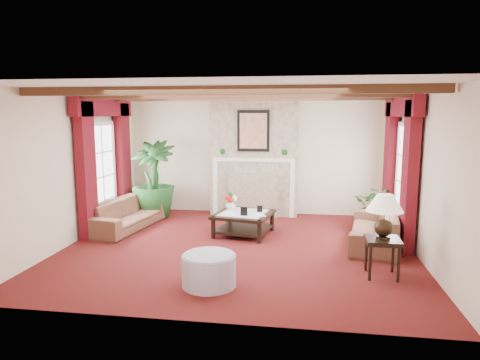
% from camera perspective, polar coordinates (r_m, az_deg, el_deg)
% --- Properties ---
extents(floor, '(6.00, 6.00, 0.00)m').
position_cam_1_polar(floor, '(7.61, -0.31, -8.98)').
color(floor, '#410E0B').
rests_on(floor, ground).
extents(ceiling, '(6.00, 6.00, 0.00)m').
position_cam_1_polar(ceiling, '(7.25, -0.33, 11.78)').
color(ceiling, white).
rests_on(ceiling, floor).
extents(back_wall, '(6.00, 0.02, 2.70)m').
position_cam_1_polar(back_wall, '(10.02, 2.05, 3.23)').
color(back_wall, beige).
rests_on(back_wall, ground).
extents(left_wall, '(0.02, 5.50, 2.70)m').
position_cam_1_polar(left_wall, '(8.31, -21.25, 1.47)').
color(left_wall, beige).
rests_on(left_wall, ground).
extents(right_wall, '(0.02, 5.50, 2.70)m').
position_cam_1_polar(right_wall, '(7.48, 23.05, 0.61)').
color(right_wall, beige).
rests_on(right_wall, ground).
extents(ceiling_beams, '(6.00, 3.00, 0.12)m').
position_cam_1_polar(ceiling_beams, '(7.25, -0.33, 11.30)').
color(ceiling_beams, '#3A2212').
rests_on(ceiling_beams, ceiling).
extents(fireplace, '(2.00, 0.52, 2.70)m').
position_cam_1_polar(fireplace, '(9.78, 1.96, 11.01)').
color(fireplace, tan).
rests_on(fireplace, ground).
extents(french_door_left, '(0.10, 1.10, 2.16)m').
position_cam_1_polar(french_door_left, '(9.12, -18.26, 7.15)').
color(french_door_left, white).
rests_on(french_door_left, ground).
extents(french_door_right, '(0.10, 1.10, 2.16)m').
position_cam_1_polar(french_door_right, '(8.38, 21.46, 6.88)').
color(french_door_right, white).
rests_on(french_door_right, ground).
extents(curtains_left, '(0.20, 2.40, 2.55)m').
position_cam_1_polar(curtains_left, '(9.07, -17.76, 9.83)').
color(curtains_left, '#490914').
rests_on(curtains_left, ground).
extents(curtains_right, '(0.20, 2.40, 2.55)m').
position_cam_1_polar(curtains_right, '(8.36, 20.88, 9.79)').
color(curtains_right, '#490914').
rests_on(curtains_right, ground).
extents(sofa_left, '(2.20, 1.20, 0.79)m').
position_cam_1_polar(sofa_left, '(9.04, -14.93, -3.81)').
color(sofa_left, '#340E16').
rests_on(sofa_left, ground).
extents(sofa_right, '(2.21, 1.24, 0.79)m').
position_cam_1_polar(sofa_right, '(8.07, 17.49, -5.44)').
color(sofa_right, '#340E16').
rests_on(sofa_right, ground).
extents(potted_palm, '(1.21, 1.87, 0.97)m').
position_cam_1_polar(potted_palm, '(9.86, -11.40, -2.11)').
color(potted_palm, black).
rests_on(potted_palm, ground).
extents(small_plant, '(1.13, 1.18, 0.66)m').
position_cam_1_polar(small_plant, '(9.33, 17.37, -3.92)').
color(small_plant, black).
rests_on(small_plant, ground).
extents(coffee_table, '(1.21, 1.21, 0.43)m').
position_cam_1_polar(coffee_table, '(8.35, 0.49, -5.84)').
color(coffee_table, black).
rests_on(coffee_table, ground).
extents(side_table, '(0.61, 0.61, 0.56)m').
position_cam_1_polar(side_table, '(6.57, 18.40, -9.76)').
color(side_table, black).
rests_on(side_table, ground).
extents(ottoman, '(0.74, 0.74, 0.43)m').
position_cam_1_polar(ottoman, '(5.96, -4.16, -11.93)').
color(ottoman, '#B2AAC1').
rests_on(ottoman, ground).
extents(table_lamp, '(0.52, 0.52, 0.66)m').
position_cam_1_polar(table_lamp, '(6.41, 18.67, -4.56)').
color(table_lamp, black).
rests_on(table_lamp, side_table).
extents(flower_vase, '(0.29, 0.29, 0.20)m').
position_cam_1_polar(flower_vase, '(8.55, -1.25, -3.35)').
color(flower_vase, silver).
rests_on(flower_vase, coffee_table).
extents(book, '(0.23, 0.17, 0.29)m').
position_cam_1_polar(book, '(8.01, 1.78, -3.86)').
color(book, black).
rests_on(book, coffee_table).
extents(photo_frame_a, '(0.13, 0.03, 0.17)m').
position_cam_1_polar(photo_frame_a, '(8.03, 0.53, -4.23)').
color(photo_frame_a, black).
rests_on(photo_frame_a, coffee_table).
extents(photo_frame_b, '(0.11, 0.06, 0.14)m').
position_cam_1_polar(photo_frame_b, '(8.33, 2.64, -3.89)').
color(photo_frame_b, black).
rests_on(photo_frame_b, coffee_table).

